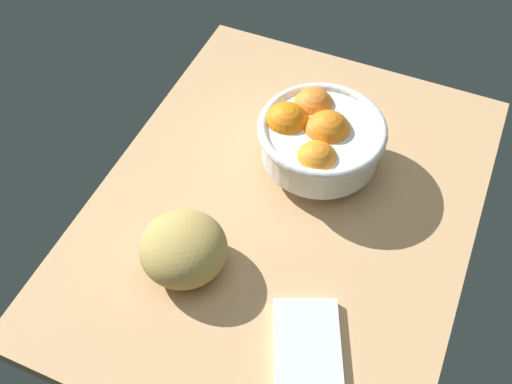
# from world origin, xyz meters

# --- Properties ---
(ground_plane) EXTENTS (0.78, 0.60, 0.03)m
(ground_plane) POSITION_xyz_m (0.00, 0.00, -0.01)
(ground_plane) COLOR tan
(fruit_bowl) EXTENTS (0.21, 0.21, 0.11)m
(fruit_bowl) POSITION_xyz_m (-0.11, 0.01, 0.07)
(fruit_bowl) COLOR white
(fruit_bowl) RESTS_ON ground
(bread_loaf) EXTENTS (0.18, 0.18, 0.08)m
(bread_loaf) POSITION_xyz_m (0.16, -0.10, 0.04)
(bread_loaf) COLOR tan
(bread_loaf) RESTS_ON ground
(napkin_folded) EXTENTS (0.17, 0.14, 0.01)m
(napkin_folded) POSITION_xyz_m (0.22, 0.12, 0.01)
(napkin_folded) COLOR silver
(napkin_folded) RESTS_ON ground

